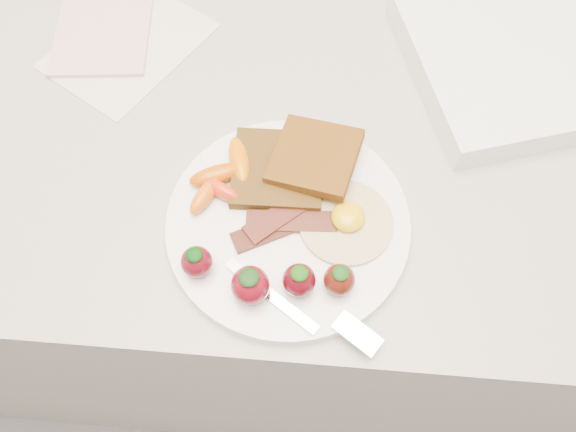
{
  "coord_description": "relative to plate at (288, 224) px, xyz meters",
  "views": [
    {
      "loc": [
        0.04,
        1.28,
        1.47
      ],
      "look_at": [
        0.02,
        1.55,
        0.93
      ],
      "focal_mm": 35.0,
      "sensor_mm": 36.0,
      "label": 1
    }
  ],
  "objects": [
    {
      "name": "fork",
      "position": [
        0.03,
        -0.1,
        0.01
      ],
      "size": [
        0.17,
        0.09,
        0.0
      ],
      "color": "white",
      "rests_on": "plate"
    },
    {
      "name": "appliance",
      "position": [
        0.31,
        0.26,
        0.01
      ],
      "size": [
        0.39,
        0.35,
        0.04
      ],
      "primitive_type": "cube",
      "rotation": [
        0.0,
        0.0,
        0.31
      ],
      "color": "white",
      "rests_on": "counter"
    },
    {
      "name": "notepad",
      "position": [
        -0.28,
        0.28,
        -0.0
      ],
      "size": [
        0.14,
        0.19,
        0.01
      ],
      "primitive_type": "cube",
      "rotation": [
        0.0,
        0.0,
        0.1
      ],
      "color": "#DBA5A8",
      "rests_on": "paper_sheet"
    },
    {
      "name": "bacon_strips",
      "position": [
        -0.0,
        -0.0,
        0.01
      ],
      "size": [
        0.12,
        0.09,
        0.01
      ],
      "color": "black",
      "rests_on": "plate"
    },
    {
      "name": "toast_lower",
      "position": [
        -0.02,
        0.06,
        0.02
      ],
      "size": [
        0.1,
        0.1,
        0.01
      ],
      "primitive_type": "cube",
      "rotation": [
        0.0,
        0.0,
        0.02
      ],
      "color": "#3B270D",
      "rests_on": "plate"
    },
    {
      "name": "baby_carrots",
      "position": [
        -0.08,
        0.04,
        0.02
      ],
      "size": [
        0.08,
        0.11,
        0.02
      ],
      "color": "#BF4D00",
      "rests_on": "plate"
    },
    {
      "name": "toast_upper",
      "position": [
        0.02,
        0.07,
        0.03
      ],
      "size": [
        0.11,
        0.11,
        0.02
      ],
      "primitive_type": "cube",
      "rotation": [
        0.0,
        -0.1,
        -0.24
      ],
      "color": "#482405",
      "rests_on": "toast_lower"
    },
    {
      "name": "counter",
      "position": [
        -0.02,
        0.15,
        -0.46
      ],
      "size": [
        2.0,
        0.6,
        0.9
      ],
      "primitive_type": "cube",
      "color": "gray",
      "rests_on": "ground"
    },
    {
      "name": "strawberries",
      "position": [
        -0.01,
        -0.08,
        0.03
      ],
      "size": [
        0.18,
        0.06,
        0.05
      ],
      "color": "#550712",
      "rests_on": "plate"
    },
    {
      "name": "fried_egg",
      "position": [
        0.06,
        0.0,
        0.01
      ],
      "size": [
        0.13,
        0.13,
        0.02
      ],
      "color": "beige",
      "rests_on": "plate"
    },
    {
      "name": "plate",
      "position": [
        0.0,
        0.0,
        0.0
      ],
      "size": [
        0.27,
        0.27,
        0.02
      ],
      "primitive_type": "cylinder",
      "color": "white",
      "rests_on": "counter"
    },
    {
      "name": "paper_sheet",
      "position": [
        -0.24,
        0.25,
        -0.01
      ],
      "size": [
        0.24,
        0.25,
        0.0
      ],
      "primitive_type": "cube",
      "rotation": [
        0.0,
        0.0,
        -0.55
      ],
      "color": "silver",
      "rests_on": "counter"
    }
  ]
}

